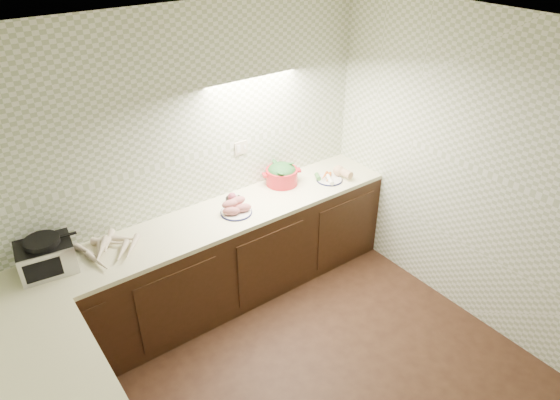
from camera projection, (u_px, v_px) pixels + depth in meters
room at (328, 230)px, 2.79m from camera, size 3.60×3.60×2.60m
counter at (183, 357)px, 3.51m from camera, size 3.60×3.60×0.90m
toaster_oven at (46, 256)px, 3.58m from camera, size 0.41×0.34×0.27m
parsnip_pile at (109, 252)px, 3.77m from camera, size 0.40×0.41×0.07m
sweet_potato_plate at (235, 208)px, 4.29m from camera, size 0.28×0.28×0.13m
onion_bowl at (233, 199)px, 4.43m from camera, size 0.14×0.14×0.11m
dutch_oven at (282, 174)px, 4.71m from camera, size 0.38×0.38×0.21m
veg_plate at (333, 175)px, 4.83m from camera, size 0.31×0.25×0.12m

